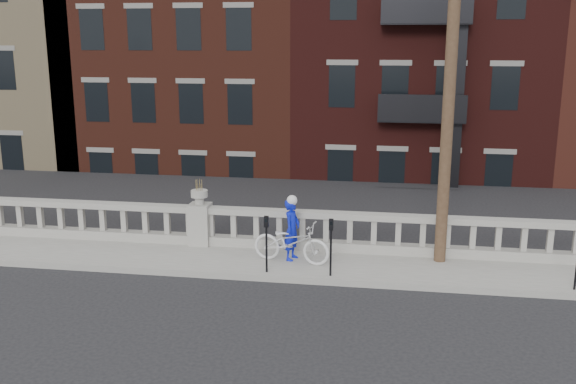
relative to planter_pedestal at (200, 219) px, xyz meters
name	(u,v)px	position (x,y,z in m)	size (l,w,h in m)	color
ground	(147,309)	(0.00, -3.95, -0.83)	(120.00, 120.00, 0.00)	black
sidewalk	(190,258)	(0.00, -0.95, -0.76)	(32.00, 2.20, 0.15)	gray
balustrade	(200,226)	(0.00, 0.00, -0.19)	(28.00, 0.34, 1.03)	gray
planter_pedestal	(200,219)	(0.00, 0.00, 0.00)	(0.55, 0.55, 1.76)	gray
lower_level	(311,92)	(0.56, 19.09, 1.80)	(80.00, 44.00, 20.80)	#605E59
utility_pole	(452,50)	(6.20, -0.35, 4.41)	(1.60, 0.28, 10.00)	#422D1E
parking_meter_b	(266,238)	(2.14, -1.80, 0.17)	(0.10, 0.09, 1.36)	black
parking_meter_c	(331,241)	(3.64, -1.80, 0.17)	(0.10, 0.09, 1.36)	black
bicycle	(291,242)	(2.60, -1.02, -0.17)	(0.67, 1.93, 1.01)	silver
cyclist	(292,230)	(2.58, -0.82, 0.08)	(0.56, 0.36, 1.52)	#0C19BE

